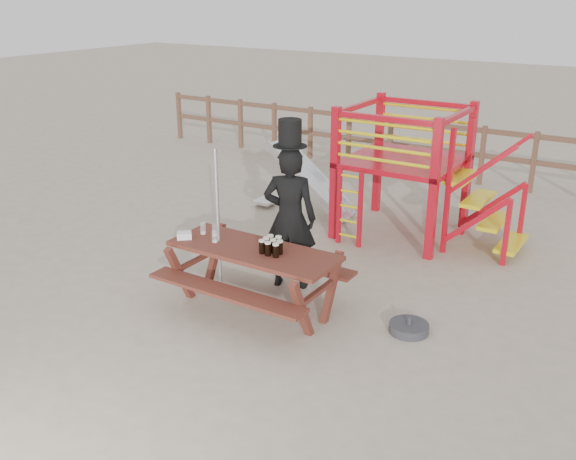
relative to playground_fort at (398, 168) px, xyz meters
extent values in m
plane|color=tan|center=(-0.12, -3.58, -1.07)|extent=(60.00, 60.00, 0.00)
cube|color=brown|center=(-0.12, 3.42, 0.03)|extent=(15.00, 0.06, 0.10)
cube|color=brown|center=(-0.12, 3.42, -0.47)|extent=(15.00, 0.06, 0.10)
cube|color=brown|center=(-7.62, 3.42, -0.47)|extent=(0.09, 0.09, 1.20)
cube|color=brown|center=(-6.62, 3.42, -0.47)|extent=(0.09, 0.09, 1.20)
cube|color=brown|center=(-5.62, 3.42, -0.47)|extent=(0.09, 0.09, 1.20)
cube|color=brown|center=(-4.62, 3.42, -0.47)|extent=(0.09, 0.09, 1.20)
cube|color=brown|center=(-3.62, 3.42, -0.47)|extent=(0.09, 0.09, 1.20)
cube|color=brown|center=(-2.62, 3.42, -0.47)|extent=(0.09, 0.09, 1.20)
cube|color=brown|center=(-1.62, 3.42, -0.47)|extent=(0.09, 0.09, 1.20)
cube|color=brown|center=(-0.62, 3.42, -0.47)|extent=(0.09, 0.09, 1.20)
cube|color=brown|center=(0.38, 3.42, -0.47)|extent=(0.09, 0.09, 1.20)
cube|color=brown|center=(1.38, 3.42, -0.47)|extent=(0.09, 0.09, 1.20)
cube|color=#B00B1A|center=(-0.72, -0.78, -0.02)|extent=(0.12, 0.12, 2.10)
cube|color=#B00B1A|center=(0.88, -0.78, -0.02)|extent=(0.12, 0.12, 2.10)
cube|color=#B00B1A|center=(-0.72, 0.82, -0.02)|extent=(0.12, 0.12, 2.10)
cube|color=#B00B1A|center=(0.88, 0.82, -0.02)|extent=(0.12, 0.12, 2.10)
cube|color=#B00B1A|center=(0.08, 0.02, 0.13)|extent=(1.72, 1.72, 0.08)
cube|color=#B00B1A|center=(0.08, -0.78, 0.93)|extent=(1.60, 0.08, 0.08)
cube|color=#B00B1A|center=(0.08, 0.82, 0.93)|extent=(1.60, 0.08, 0.08)
cube|color=#B00B1A|center=(-0.72, 0.02, 0.93)|extent=(0.08, 1.60, 0.08)
cube|color=#B00B1A|center=(0.88, 0.02, 0.93)|extent=(0.08, 1.60, 0.08)
cylinder|color=yellow|center=(0.08, -0.78, 0.31)|extent=(1.50, 0.05, 0.05)
cylinder|color=yellow|center=(0.08, 0.82, 0.31)|extent=(1.50, 0.05, 0.05)
cylinder|color=yellow|center=(0.08, -0.78, 0.49)|extent=(1.50, 0.05, 0.05)
cylinder|color=yellow|center=(0.08, 0.82, 0.49)|extent=(1.50, 0.05, 0.05)
cylinder|color=yellow|center=(0.08, -0.78, 0.67)|extent=(1.50, 0.05, 0.05)
cylinder|color=yellow|center=(0.08, 0.82, 0.67)|extent=(1.50, 0.05, 0.05)
cylinder|color=yellow|center=(0.08, -0.78, 0.85)|extent=(1.50, 0.05, 0.05)
cylinder|color=yellow|center=(0.08, 0.82, 0.85)|extent=(1.50, 0.05, 0.05)
cube|color=#B00B1A|center=(-0.55, -0.93, -0.47)|extent=(0.06, 0.06, 1.20)
cube|color=#B00B1A|center=(-0.19, -0.93, -0.47)|extent=(0.06, 0.06, 1.20)
cylinder|color=yellow|center=(-0.37, -0.93, -0.92)|extent=(0.36, 0.04, 0.04)
cylinder|color=yellow|center=(-0.37, -0.93, -0.68)|extent=(0.36, 0.04, 0.04)
cylinder|color=yellow|center=(-0.37, -0.93, -0.44)|extent=(0.36, 0.04, 0.04)
cylinder|color=yellow|center=(-0.37, -0.93, -0.20)|extent=(0.36, 0.04, 0.04)
cylinder|color=yellow|center=(-0.37, -0.93, 0.04)|extent=(0.36, 0.04, 0.04)
cube|color=yellow|center=(1.03, 0.02, 0.01)|extent=(0.30, 0.90, 0.06)
cube|color=yellow|center=(1.31, 0.02, -0.29)|extent=(0.30, 0.90, 0.06)
cube|color=yellow|center=(1.59, 0.02, -0.59)|extent=(0.30, 0.90, 0.06)
cube|color=yellow|center=(1.87, 0.02, -0.89)|extent=(0.30, 0.90, 0.06)
cube|color=#B00B1A|center=(1.43, -0.43, -0.47)|extent=(0.95, 0.08, 0.86)
cube|color=#B00B1A|center=(1.43, 0.47, -0.47)|extent=(0.95, 0.08, 0.86)
cube|color=silver|center=(-1.62, 0.02, -0.45)|extent=(1.53, 0.55, 1.21)
cube|color=silver|center=(-1.62, -0.25, -0.41)|extent=(1.58, 0.04, 1.28)
cube|color=silver|center=(-1.62, 0.29, -0.41)|extent=(1.58, 0.04, 1.28)
cube|color=silver|center=(-2.52, 0.02, -0.97)|extent=(0.35, 0.55, 0.05)
cube|color=maroon|center=(-0.39, -3.46, -0.28)|extent=(2.11, 0.80, 0.05)
cube|color=maroon|center=(-0.39, -4.04, -0.60)|extent=(2.11, 0.30, 0.04)
cube|color=maroon|center=(-0.38, -2.88, -0.60)|extent=(2.11, 0.30, 0.04)
cube|color=maroon|center=(-1.28, -3.46, -0.69)|extent=(0.09, 1.27, 0.76)
cube|color=maroon|center=(0.51, -3.46, -0.69)|extent=(0.09, 1.27, 0.76)
imported|color=black|center=(-0.38, -2.64, -0.12)|extent=(0.81, 0.67, 1.91)
cube|color=#0E9F1C|center=(-0.44, -2.49, 0.11)|extent=(0.08, 0.05, 0.45)
cylinder|color=black|center=(-0.38, -2.64, 0.84)|extent=(0.43, 0.43, 0.01)
cylinder|color=black|center=(-0.38, -2.64, 1.02)|extent=(0.29, 0.29, 0.33)
cube|color=white|center=(-0.44, -2.50, 1.13)|extent=(0.14, 0.06, 0.04)
cylinder|color=#B2B2B7|center=(-0.90, -3.48, -0.08)|extent=(0.04, 0.04, 1.99)
cylinder|color=#333337|center=(1.47, -2.97, -1.02)|extent=(0.47, 0.47, 0.11)
cylinder|color=#333337|center=(1.47, -2.97, -0.92)|extent=(0.05, 0.05, 0.09)
cube|color=white|center=(-1.31, -3.65, -0.21)|extent=(0.23, 0.22, 0.08)
cylinder|color=black|center=(-0.21, -3.53, -0.18)|extent=(0.07, 0.07, 0.15)
cylinder|color=beige|center=(-0.21, -3.53, -0.09)|extent=(0.08, 0.08, 0.02)
cylinder|color=black|center=(-0.12, -3.54, -0.18)|extent=(0.07, 0.07, 0.15)
cylinder|color=beige|center=(-0.12, -3.54, -0.09)|extent=(0.08, 0.08, 0.02)
cylinder|color=black|center=(-0.01, -3.53, -0.18)|extent=(0.07, 0.07, 0.15)
cylinder|color=beige|center=(-0.01, -3.53, -0.09)|extent=(0.08, 0.08, 0.02)
cylinder|color=black|center=(-0.21, -3.44, -0.18)|extent=(0.07, 0.07, 0.15)
cylinder|color=beige|center=(-0.21, -3.44, -0.09)|extent=(0.08, 0.08, 0.02)
cylinder|color=black|center=(-0.11, -3.44, -0.18)|extent=(0.07, 0.07, 0.15)
cylinder|color=beige|center=(-0.11, -3.44, -0.09)|extent=(0.08, 0.08, 0.02)
cylinder|color=black|center=(-0.03, -3.43, -0.18)|extent=(0.07, 0.07, 0.15)
cylinder|color=beige|center=(-0.03, -3.43, -0.09)|extent=(0.08, 0.08, 0.02)
cylinder|color=black|center=(-0.22, -3.34, -0.18)|extent=(0.07, 0.07, 0.15)
cylinder|color=beige|center=(-0.22, -3.34, -0.09)|extent=(0.08, 0.08, 0.02)
cylinder|color=black|center=(-0.11, -3.33, -0.18)|extent=(0.07, 0.07, 0.15)
cylinder|color=beige|center=(-0.11, -3.33, -0.09)|extent=(0.08, 0.08, 0.02)
cylinder|color=silver|center=(-1.21, -3.40, -0.18)|extent=(0.07, 0.07, 0.15)
cylinder|color=beige|center=(-1.21, -3.40, -0.24)|extent=(0.07, 0.07, 0.02)
cylinder|color=silver|center=(-1.04, -3.37, -0.18)|extent=(0.07, 0.07, 0.15)
cylinder|color=beige|center=(-1.04, -3.37, -0.24)|extent=(0.07, 0.07, 0.02)
cylinder|color=silver|center=(-0.91, -3.54, -0.18)|extent=(0.07, 0.07, 0.15)
cylinder|color=beige|center=(-0.91, -3.54, -0.24)|extent=(0.07, 0.07, 0.02)
camera|label=1|loc=(3.78, -9.28, 2.70)|focal=40.00mm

